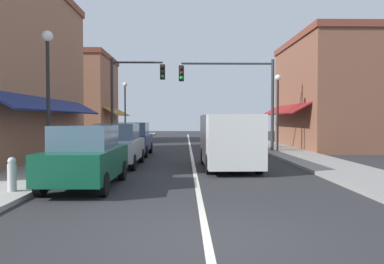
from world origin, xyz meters
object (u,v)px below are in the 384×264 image
van_in_lane (229,139)px  street_lamp_right_mid (278,100)px  parked_car_nearest_left (86,157)px  parked_car_third_left (133,139)px  parked_car_second_left (118,145)px  traffic_signal_mast_arm (239,88)px  traffic_signal_left_corner (130,90)px  street_lamp_left_near (48,79)px  fire_hydrant (12,174)px  street_lamp_left_far (125,103)px

van_in_lane → street_lamp_right_mid: 8.35m
parked_car_nearest_left → parked_car_third_left: same height
van_in_lane → parked_car_second_left: bearing=169.1°
parked_car_third_left → traffic_signal_mast_arm: traffic_signal_mast_arm is taller
van_in_lane → street_lamp_right_mid: size_ratio=1.15×
parked_car_second_left → parked_car_third_left: bearing=90.7°
traffic_signal_left_corner → parked_car_third_left: bearing=-78.7°
street_lamp_right_mid → van_in_lane: bearing=-116.6°
parked_car_nearest_left → parked_car_second_left: size_ratio=1.00×
parked_car_third_left → traffic_signal_left_corner: 4.13m
street_lamp_left_near → parked_car_second_left: bearing=57.8°
street_lamp_right_mid → fire_hydrant: street_lamp_right_mid is taller
parked_car_third_left → van_in_lane: bearing=-51.3°
van_in_lane → traffic_signal_mast_arm: (1.44, 7.66, 2.62)m
traffic_signal_mast_arm → traffic_signal_left_corner: bearing=171.8°
traffic_signal_left_corner → parked_car_second_left: bearing=-85.6°
street_lamp_right_mid → street_lamp_left_far: street_lamp_left_far is taller
parked_car_third_left → street_lamp_left_near: size_ratio=0.84×
parked_car_second_left → street_lamp_right_mid: (8.12, 6.48, 2.19)m
traffic_signal_mast_arm → street_lamp_left_far: (-7.75, 7.19, -0.56)m
street_lamp_left_far → traffic_signal_left_corner: bearing=-78.8°
parked_car_nearest_left → fire_hydrant: size_ratio=4.74×
parked_car_nearest_left → van_in_lane: size_ratio=0.79×
van_in_lane → traffic_signal_mast_arm: traffic_signal_mast_arm is taller
traffic_signal_mast_arm → parked_car_second_left: bearing=-130.7°
parked_car_second_left → fire_hydrant: size_ratio=4.73×
traffic_signal_left_corner → street_lamp_right_mid: size_ratio=1.25×
parked_car_second_left → street_lamp_left_far: size_ratio=0.86×
parked_car_nearest_left → street_lamp_right_mid: 14.29m
parked_car_second_left → parked_car_third_left: same height
street_lamp_left_near → fire_hydrant: size_ratio=5.63×
traffic_signal_left_corner → fire_hydrant: bearing=-94.2°
parked_car_nearest_left → street_lamp_left_far: bearing=96.2°
parked_car_second_left → traffic_signal_left_corner: 8.35m
parked_car_third_left → street_lamp_left_near: bearing=-102.8°
van_in_lane → street_lamp_left_near: 7.00m
parked_car_third_left → traffic_signal_mast_arm: size_ratio=0.73×
street_lamp_left_near → parked_car_third_left: bearing=76.9°
van_in_lane → street_lamp_right_mid: street_lamp_right_mid is taller
street_lamp_right_mid → fire_hydrant: 16.22m
parked_car_second_left → street_lamp_right_mid: bearing=39.1°
van_in_lane → traffic_signal_left_corner: 10.32m
traffic_signal_left_corner → street_lamp_left_far: 6.39m
parked_car_second_left → parked_car_third_left: 4.89m
parked_car_third_left → street_lamp_right_mid: size_ratio=0.91×
parked_car_third_left → parked_car_second_left: bearing=-89.5°
traffic_signal_mast_arm → street_lamp_left_near: (-7.75, -9.80, -0.48)m
street_lamp_left_far → fire_hydrant: size_ratio=5.47×
traffic_signal_mast_arm → street_lamp_left_far: traffic_signal_mast_arm is taller
van_in_lane → street_lamp_left_near: bearing=-162.3°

